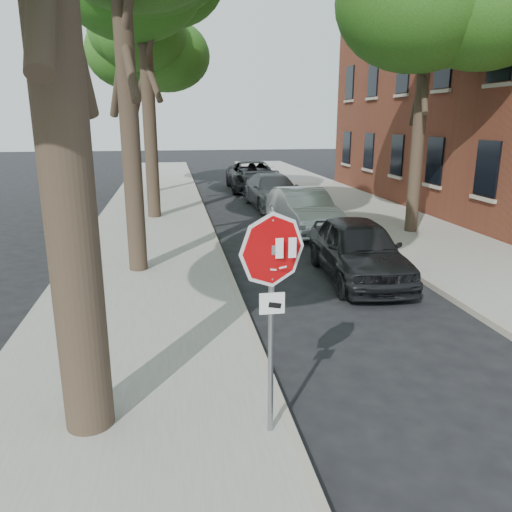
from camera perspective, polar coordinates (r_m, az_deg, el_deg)
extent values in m
plane|color=black|center=(6.43, 8.12, -19.37)|extent=(120.00, 120.00, 0.00)
cube|color=gray|center=(17.41, -11.99, 3.04)|extent=(4.00, 55.00, 0.12)
cube|color=gray|center=(19.03, 14.55, 3.91)|extent=(4.00, 55.00, 0.12)
cube|color=#9E9384|center=(17.44, -5.24, 3.35)|extent=(0.12, 55.00, 0.13)
cube|color=#9E9384|center=(18.29, 8.66, 3.80)|extent=(0.12, 55.00, 0.13)
cylinder|color=gray|center=(5.58, 1.73, -8.17)|extent=(0.06, 0.06, 2.60)
cube|color=#99999E|center=(5.26, 1.87, 0.73)|extent=(0.05, 0.06, 0.10)
cylinder|color=#99999E|center=(5.26, 1.88, 0.72)|extent=(0.76, 0.32, 0.82)
cylinder|color=white|center=(5.24, 1.91, 0.69)|extent=(0.76, 0.32, 0.82)
cylinder|color=#B60709|center=(5.24, 1.92, 0.67)|extent=(0.68, 0.29, 0.74)
cube|color=white|center=(5.19, -0.33, 0.76)|extent=(0.08, 0.00, 0.22)
cube|color=white|center=(5.21, 1.19, 0.82)|extent=(0.08, 0.00, 0.22)
cube|color=white|center=(5.24, 2.70, 0.89)|extent=(0.08, 0.00, 0.22)
cube|color=white|center=(5.27, 4.19, 0.95)|extent=(0.08, 0.00, 0.22)
cube|color=silver|center=(5.26, 0.76, -1.42)|extent=(0.08, 0.00, 0.03)
cube|color=silver|center=(5.28, 1.93, -1.57)|extent=(0.08, 0.00, 0.03)
cube|color=silver|center=(5.30, 3.10, -1.30)|extent=(0.08, 0.00, 0.03)
cube|color=white|center=(5.43, 1.84, -5.43)|extent=(0.28, 0.02, 0.24)
cube|color=black|center=(5.43, 2.17, -5.66)|extent=(0.15, 0.00, 0.08)
cylinder|color=black|center=(12.11, -14.69, 20.62)|extent=(0.44, 0.44, 9.50)
cylinder|color=black|center=(19.09, -12.33, 19.36)|extent=(0.48, 0.48, 10.00)
ellipsoid|color=#1B480D|center=(20.29, -15.27, 25.73)|extent=(4.20, 4.20, 3.36)
cylinder|color=black|center=(26.06, -12.31, 17.07)|extent=(0.40, 0.40, 9.00)
ellipsoid|color=#1E4E11|center=(26.27, -12.64, 22.56)|extent=(4.16, 4.16, 3.33)
ellipsoid|color=#1E4E11|center=(25.84, -10.53, 24.92)|extent=(3.40, 3.40, 2.72)
ellipsoid|color=#1E4E11|center=(27.01, -14.23, 21.45)|extent=(3.78, 3.78, 3.02)
cylinder|color=black|center=(16.91, 18.48, 17.83)|extent=(0.40, 0.40, 9.00)
ellipsoid|color=#1E4E11|center=(17.52, 15.45, 25.01)|extent=(3.78, 3.78, 3.02)
imported|color=black|center=(11.94, 11.61, 0.77)|extent=(1.94, 4.31, 1.44)
imported|color=#A9ADB1|center=(16.87, 5.39, 5.22)|extent=(1.77, 4.46, 1.44)
imported|color=#545459|center=(21.59, 1.95, 7.42)|extent=(2.20, 4.93, 1.40)
imported|color=black|center=(26.94, -0.33, 9.12)|extent=(2.71, 5.58, 1.53)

